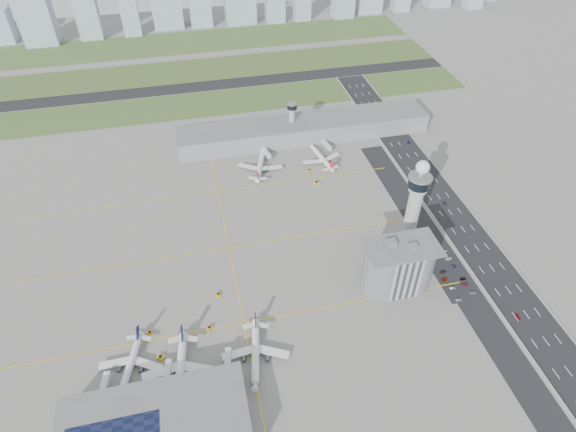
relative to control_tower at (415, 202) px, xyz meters
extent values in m
plane|color=gray|center=(-72.00, -8.00, -35.04)|extent=(1000.00, 1000.00, 0.00)
cube|color=#415B2B|center=(-92.00, 217.00, -35.00)|extent=(480.00, 50.00, 0.08)
cube|color=#475E2C|center=(-92.00, 292.00, -35.00)|extent=(480.00, 60.00, 0.08)
cube|color=#415E2C|center=(-92.00, 372.00, -35.00)|extent=(480.00, 70.00, 0.08)
cube|color=black|center=(-92.00, 254.00, -34.98)|extent=(480.00, 22.00, 0.10)
cube|color=black|center=(43.00, -8.00, -34.99)|extent=(28.00, 500.00, 0.10)
cube|color=#9E9E99|center=(29.00, -8.00, -34.44)|extent=(0.60, 500.00, 1.20)
cube|color=#9E9E99|center=(57.00, -8.00, -34.44)|extent=(0.60, 500.00, 1.20)
cube|color=black|center=(18.00, -18.00, -35.00)|extent=(18.00, 260.00, 0.08)
cube|color=black|center=(16.00, -30.00, -34.99)|extent=(20.00, 44.00, 0.10)
cube|color=yellow|center=(-112.00, -38.00, -35.04)|extent=(260.00, 0.60, 0.01)
cube|color=yellow|center=(-112.00, 22.00, -35.04)|extent=(260.00, 0.60, 0.01)
cube|color=yellow|center=(-112.00, 82.00, -35.04)|extent=(260.00, 0.60, 0.01)
cube|color=yellow|center=(-112.00, 22.00, -35.04)|extent=(0.60, 260.00, 0.01)
cylinder|color=#ADAAA5|center=(0.00, 0.00, -11.04)|extent=(8.40, 8.40, 48.00)
cylinder|color=#ADAAA5|center=(0.00, 0.00, 10.96)|extent=(11.00, 11.00, 4.00)
cylinder|color=black|center=(0.00, 0.00, 14.96)|extent=(13.00, 13.00, 6.00)
cylinder|color=slate|center=(0.00, 0.00, 18.46)|extent=(14.00, 14.00, 1.00)
cylinder|color=#ADAAA5|center=(0.00, 0.00, 20.96)|extent=(1.60, 1.60, 5.00)
sphere|color=white|center=(0.00, 0.00, 25.46)|extent=(8.00, 8.00, 8.00)
cylinder|color=#ADAAA5|center=(-42.00, 142.00, -21.04)|extent=(5.00, 5.00, 28.00)
cylinder|color=black|center=(-42.00, 142.00, -6.04)|extent=(8.00, 8.00, 4.00)
cylinder|color=slate|center=(-42.00, 142.00, -3.54)|extent=(8.60, 8.60, 0.80)
cube|color=#B2B2B7|center=(-20.00, -30.00, -20.04)|extent=(18.00, 24.00, 30.00)
cylinder|color=#B2B2B7|center=(-29.00, -30.00, -20.04)|extent=(24.00, 24.00, 30.00)
cylinder|color=#B2B2B7|center=(-11.00, -30.00, -20.04)|extent=(24.00, 24.00, 30.00)
cube|color=slate|center=(-20.00, -30.00, -4.64)|extent=(42.00, 24.00, 0.80)
cube|color=slate|center=(-26.00, -27.00, -3.04)|extent=(6.00, 5.00, 3.00)
cube|color=slate|center=(-15.00, -32.00, -3.34)|extent=(5.00, 4.00, 2.40)
cube|color=gray|center=(-32.00, 140.00, -27.54)|extent=(210.00, 32.00, 15.00)
cube|color=slate|center=(-32.00, 140.00, -19.64)|extent=(210.00, 32.00, 0.80)
cube|color=gray|center=(-160.00, -90.00, -29.04)|extent=(84.00, 42.00, 12.00)
cube|color=slate|center=(-160.00, -90.00, -22.64)|extent=(84.00, 42.00, 0.80)
imported|color=silver|center=(10.66, -50.35, -34.39)|extent=(3.96, 1.99, 1.30)
imported|color=gray|center=(11.55, -41.50, -34.41)|extent=(3.86, 1.48, 1.25)
imported|color=maroon|center=(9.93, -34.34, -34.47)|extent=(4.21, 2.16, 1.14)
imported|color=#21222A|center=(12.17, -28.28, -34.48)|extent=(3.92, 1.76, 1.11)
imported|color=navy|center=(10.52, -19.69, -34.49)|extent=(3.27, 1.41, 1.10)
imported|color=silver|center=(11.32, -11.90, -34.49)|extent=(3.49, 1.66, 1.11)
imported|color=#969696|center=(21.50, -47.51, -34.47)|extent=(4.27, 2.34, 1.14)
imported|color=maroon|center=(20.14, -40.51, -34.50)|extent=(3.82, 1.68, 1.09)
imported|color=black|center=(21.11, -36.31, -34.45)|extent=(3.45, 1.41, 1.17)
imported|color=#0B0E47|center=(20.22, -25.82, -34.49)|extent=(3.46, 1.65, 1.09)
imported|color=silver|center=(20.69, -19.11, -34.38)|extent=(4.92, 2.60, 1.32)
imported|color=#A7A9AD|center=(21.10, -12.27, -34.38)|extent=(4.63, 2.10, 1.32)
imported|color=maroon|center=(37.13, -68.64, -34.43)|extent=(1.52, 3.61, 1.22)
imported|color=black|center=(43.35, 30.90, -34.44)|extent=(1.69, 3.78, 1.21)
imported|color=navy|center=(50.68, 110.72, -34.46)|extent=(2.39, 4.39, 1.17)
imported|color=#999DA3|center=(37.07, 171.32, -34.39)|extent=(1.63, 3.87, 1.31)
cube|color=#9EADC1|center=(-276.47, 407.19, -4.86)|extent=(35.81, 28.65, 60.36)
cube|color=#9EADC1|center=(-222.11, 411.66, -1.60)|extent=(25.49, 20.39, 66.89)
cube|color=#9EADC1|center=(-174.68, 409.90, -12.44)|extent=(20.04, 16.03, 45.20)
cube|color=#9EADC1|center=(-131.44, 428.89, -4.43)|extent=(35.76, 28.61, 61.22)
cube|color=#9EADC1|center=(1.27, 415.68, -21.17)|extent=(23.01, 18.41, 27.75)
cube|color=#9EADC1|center=(36.28, 415.34, -15.56)|extent=(20.22, 16.18, 38.97)
camera|label=1|loc=(-124.41, -199.24, 183.85)|focal=30.00mm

